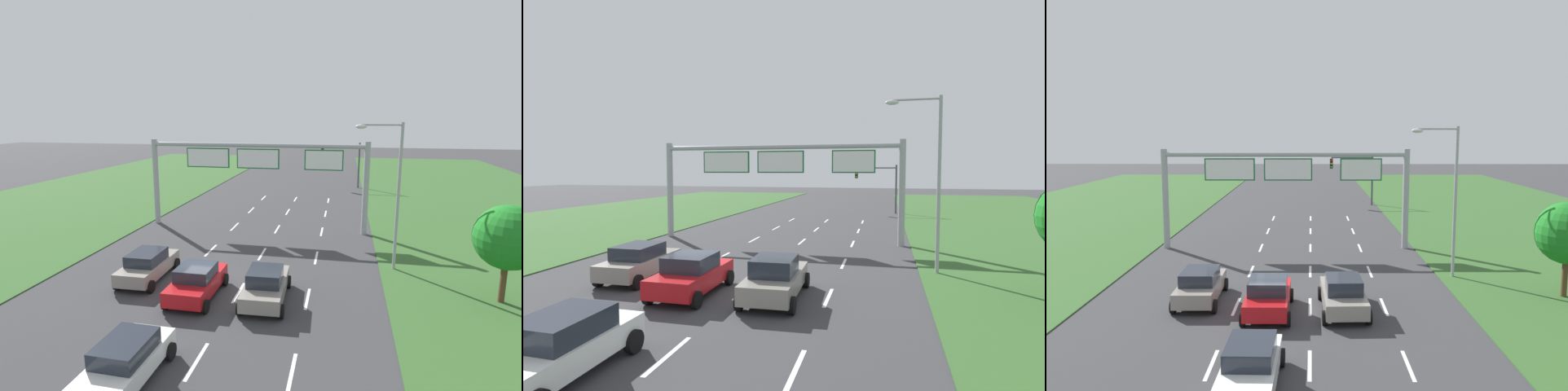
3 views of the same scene
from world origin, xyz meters
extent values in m
plane|color=#38383A|center=(0.00, 0.00, 0.00)|extent=(200.00, 200.00, 0.00)
cube|color=#335B28|center=(-21.00, 10.00, 0.03)|extent=(24.00, 120.00, 0.06)
cube|color=white|center=(-1.75, -6.00, 0.00)|extent=(0.14, 2.40, 0.01)
cube|color=white|center=(-1.75, 0.00, 0.00)|extent=(0.14, 2.40, 0.01)
cube|color=white|center=(-1.75, 6.00, 0.00)|extent=(0.14, 2.40, 0.01)
cube|color=white|center=(-1.75, 12.00, 0.00)|extent=(0.14, 2.40, 0.01)
cube|color=white|center=(-1.75, 18.00, 0.00)|extent=(0.14, 2.40, 0.01)
cube|color=white|center=(-1.75, 24.00, 0.00)|extent=(0.14, 2.40, 0.01)
cube|color=white|center=(1.75, -6.00, 0.00)|extent=(0.14, 2.40, 0.01)
cube|color=white|center=(1.75, 0.00, 0.00)|extent=(0.14, 2.40, 0.01)
cube|color=white|center=(1.75, 6.00, 0.00)|extent=(0.14, 2.40, 0.01)
cube|color=white|center=(1.75, 12.00, 0.00)|extent=(0.14, 2.40, 0.01)
cube|color=white|center=(1.75, 18.00, 0.00)|extent=(0.14, 2.40, 0.01)
cube|color=white|center=(1.75, 24.00, 0.00)|extent=(0.14, 2.40, 0.01)
cube|color=white|center=(5.25, -6.00, 0.00)|extent=(0.14, 2.40, 0.01)
cube|color=white|center=(5.25, 0.00, 0.00)|extent=(0.14, 2.40, 0.01)
cube|color=white|center=(5.25, 6.00, 0.00)|extent=(0.14, 2.40, 0.01)
cube|color=white|center=(5.25, 12.00, 0.00)|extent=(0.14, 2.40, 0.01)
cube|color=white|center=(5.25, 18.00, 0.00)|extent=(0.14, 2.40, 0.01)
cube|color=white|center=(5.25, 24.00, 0.00)|extent=(0.14, 2.40, 0.01)
cube|color=red|center=(-0.15, -0.84, 0.67)|extent=(1.90, 4.27, 0.71)
cube|color=#232833|center=(-0.15, -0.92, 1.33)|extent=(1.70, 1.92, 0.60)
cylinder|color=black|center=(-1.12, 0.75, 0.32)|extent=(0.22, 0.64, 0.64)
cylinder|color=black|center=(0.82, 0.74, 0.32)|extent=(0.22, 0.64, 0.64)
cylinder|color=black|center=(-1.12, -2.42, 0.32)|extent=(0.22, 0.64, 0.64)
cylinder|color=black|center=(0.82, -2.42, 0.32)|extent=(0.22, 0.64, 0.64)
cube|color=gray|center=(-3.57, 0.77, 0.66)|extent=(1.87, 4.45, 0.69)
cube|color=#232833|center=(-3.57, 0.64, 1.30)|extent=(1.63, 2.21, 0.59)
cylinder|color=black|center=(-4.52, 2.43, 0.32)|extent=(0.23, 0.64, 0.64)
cylinder|color=black|center=(-2.66, 2.45, 0.32)|extent=(0.23, 0.64, 0.64)
cylinder|color=black|center=(-4.49, -0.91, 0.32)|extent=(0.23, 0.64, 0.64)
cylinder|color=black|center=(-2.62, -0.88, 0.32)|extent=(0.23, 0.64, 0.64)
cube|color=gray|center=(3.27, -0.55, 0.66)|extent=(2.04, 4.49, 0.68)
cube|color=#232833|center=(3.28, -0.76, 1.33)|extent=(1.65, 1.97, 0.66)
cylinder|color=black|center=(2.25, 1.07, 0.32)|extent=(0.25, 0.65, 0.64)
cylinder|color=black|center=(4.15, 1.15, 0.32)|extent=(0.25, 0.65, 0.64)
cylinder|color=black|center=(2.38, -2.25, 0.32)|extent=(0.25, 0.65, 0.64)
cylinder|color=black|center=(4.29, -2.17, 0.32)|extent=(0.25, 0.65, 0.64)
cube|color=white|center=(-0.15, -7.63, 0.64)|extent=(1.81, 4.27, 0.63)
cube|color=#232833|center=(-0.15, -7.55, 1.24)|extent=(1.56, 2.16, 0.58)
cylinder|color=black|center=(-1.01, -6.05, 0.32)|extent=(0.23, 0.64, 0.64)
cylinder|color=black|center=(0.76, -6.08, 0.32)|extent=(0.23, 0.64, 0.64)
cylinder|color=#9EA0A5|center=(-8.40, 11.99, 3.50)|extent=(0.44, 0.44, 7.00)
cylinder|color=#9EA0A5|center=(8.40, 11.99, 3.50)|extent=(0.44, 0.44, 7.00)
cylinder|color=#9EA0A5|center=(0.00, 11.99, 6.60)|extent=(16.80, 0.32, 0.32)
cube|color=#0C5B28|center=(-3.85, 11.99, 5.57)|extent=(3.48, 0.12, 1.54)
cube|color=white|center=(-3.85, 11.93, 5.57)|extent=(3.32, 0.01, 1.38)
cube|color=#0C5B28|center=(0.20, 11.99, 5.57)|extent=(3.34, 0.12, 1.54)
cube|color=white|center=(0.20, 11.93, 5.57)|extent=(3.18, 0.01, 1.38)
cube|color=#0C5B28|center=(5.25, 11.99, 5.57)|extent=(2.88, 0.12, 1.54)
cube|color=white|center=(5.25, 11.93, 5.57)|extent=(2.72, 0.01, 1.38)
cylinder|color=#47494F|center=(8.53, 32.66, 2.80)|extent=(0.20, 0.20, 5.60)
cylinder|color=#47494F|center=(6.28, 32.66, 5.25)|extent=(4.50, 0.14, 0.14)
cube|color=black|center=(4.03, 32.66, 4.60)|extent=(0.32, 0.36, 1.10)
sphere|color=red|center=(4.03, 32.46, 4.97)|extent=(0.22, 0.22, 0.22)
sphere|color=orange|center=(4.03, 32.46, 4.60)|extent=(0.22, 0.22, 0.22)
sphere|color=green|center=(4.03, 32.46, 4.23)|extent=(0.22, 0.22, 0.22)
cylinder|color=#9EA0A5|center=(9.81, 4.90, 4.25)|extent=(0.18, 0.18, 8.50)
cylinder|color=#9EA0A5|center=(8.71, 4.90, 8.35)|extent=(2.20, 0.10, 0.10)
ellipsoid|color=silver|center=(7.61, 4.90, 8.25)|extent=(0.64, 0.32, 0.24)
cylinder|color=#513823|center=(14.39, 1.44, 1.06)|extent=(0.29, 0.29, 2.13)
sphere|color=#1C7621|center=(14.39, 1.44, 3.28)|extent=(3.06, 3.06, 3.06)
camera|label=1|loc=(6.77, -18.68, 8.85)|focal=28.00mm
camera|label=2|loc=(7.37, -15.57, 4.99)|focal=28.00mm
camera|label=3|loc=(1.79, -23.11, 8.32)|focal=35.00mm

